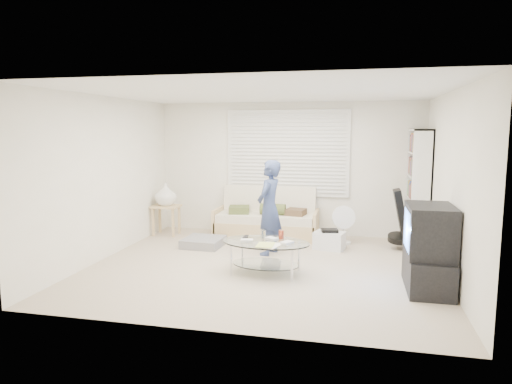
% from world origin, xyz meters
% --- Properties ---
extents(ground, '(5.00, 5.00, 0.00)m').
position_xyz_m(ground, '(0.00, 0.00, 0.00)').
color(ground, tan).
rests_on(ground, ground).
extents(room_shell, '(5.02, 4.52, 2.51)m').
position_xyz_m(room_shell, '(0.00, 0.48, 1.63)').
color(room_shell, silver).
rests_on(room_shell, ground).
extents(window_blinds, '(2.32, 0.08, 1.62)m').
position_xyz_m(window_blinds, '(0.00, 2.20, 1.55)').
color(window_blinds, silver).
rests_on(window_blinds, ground).
extents(futon_sofa, '(1.90, 0.77, 0.93)m').
position_xyz_m(futon_sofa, '(-0.33, 1.87, 0.31)').
color(futon_sofa, tan).
rests_on(futon_sofa, ground).
extents(grey_floor_pillow, '(0.67, 0.67, 0.15)m').
position_xyz_m(grey_floor_pillow, '(-1.25, 0.92, 0.07)').
color(grey_floor_pillow, gray).
rests_on(grey_floor_pillow, ground).
extents(side_table, '(0.50, 0.40, 0.99)m').
position_xyz_m(side_table, '(-2.22, 1.59, 0.74)').
color(side_table, tan).
rests_on(side_table, ground).
extents(bookshelf, '(0.32, 0.84, 2.00)m').
position_xyz_m(bookshelf, '(2.32, 1.80, 1.00)').
color(bookshelf, white).
rests_on(bookshelf, ground).
extents(guitar_case, '(0.38, 0.37, 1.00)m').
position_xyz_m(guitar_case, '(2.04, 1.44, 0.44)').
color(guitar_case, black).
rests_on(guitar_case, ground).
extents(floor_fan, '(0.42, 0.27, 0.68)m').
position_xyz_m(floor_fan, '(1.10, 1.64, 0.40)').
color(floor_fan, white).
rests_on(floor_fan, ground).
extents(storage_bin, '(0.55, 0.45, 0.34)m').
position_xyz_m(storage_bin, '(0.88, 1.20, 0.15)').
color(storage_bin, white).
rests_on(storage_bin, ground).
extents(tv_unit, '(0.55, 0.99, 1.07)m').
position_xyz_m(tv_unit, '(2.20, -0.50, 0.52)').
color(tv_unit, black).
rests_on(tv_unit, ground).
extents(coffee_table, '(1.28, 0.86, 0.58)m').
position_xyz_m(coffee_table, '(0.10, -0.32, 0.37)').
color(coffee_table, silver).
rests_on(coffee_table, ground).
extents(standing_person, '(0.48, 0.62, 1.52)m').
position_xyz_m(standing_person, '(-0.05, 0.69, 0.76)').
color(standing_person, navy).
rests_on(standing_person, ground).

